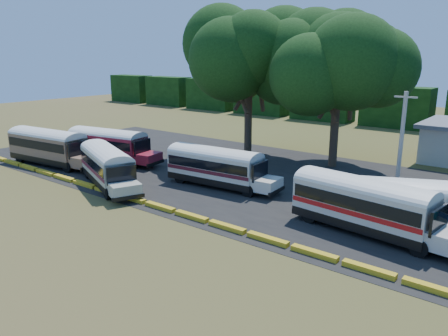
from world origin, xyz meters
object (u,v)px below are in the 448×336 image
Objects in this scene: bus_cream_west at (107,164)px; tree_west at (249,54)px; bus_red at (109,143)px; bus_beige at (49,145)px; bus_white_red at (365,202)px.

tree_west is at bearing 102.47° from bus_cream_west.
bus_red is at bearing -131.16° from tree_west.
bus_beige is at bearing -140.10° from bus_red.
bus_white_red reaches higher than bus_red.
bus_red is at bearing 43.21° from bus_beige.
bus_beige is 0.75× the size of tree_west.
bus_red is (3.75, 4.36, -0.08)m from bus_beige.
bus_cream_west is 20.71m from bus_white_red.
tree_west is at bearing 150.90° from bus_white_red.
bus_beige is at bearing -162.64° from bus_cream_west.
bus_red is at bearing -177.22° from bus_white_red.
tree_west reaches higher than bus_beige.
bus_red is 0.72× the size of tree_west.
bus_red is 1.00× the size of bus_white_red.
tree_west is at bearing 39.44° from bus_red.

